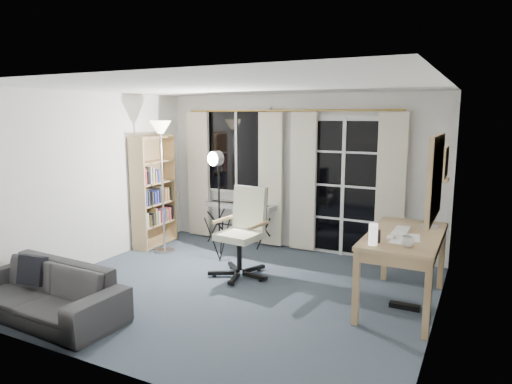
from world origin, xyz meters
TOP-DOWN VIEW (x-y plane):
  - floor at (0.00, 0.00)m, footprint 4.50×4.00m
  - window at (-1.05, 1.97)m, footprint 1.20×0.08m
  - french_door at (0.75, 1.97)m, footprint 1.32×0.09m
  - curtains at (-0.14, 1.88)m, footprint 3.60×0.07m
  - bookshelf at (-2.12, 1.09)m, footprint 0.31×0.83m
  - torchiere_lamp at (-1.72, 0.86)m, footprint 0.42×0.42m
  - keyboard_piano at (-0.85, 1.70)m, footprint 1.17×0.58m
  - studio_light at (-0.81, 0.93)m, footprint 0.34×0.35m
  - office_chair at (-0.15, 0.56)m, footprint 0.79×0.80m
  - desk at (1.88, 0.46)m, footprint 0.76×1.52m
  - monitor at (2.08, 0.91)m, footprint 0.20×0.59m
  - desk_clutter at (1.81, 0.22)m, footprint 0.48×0.92m
  - mug at (1.98, -0.04)m, footprint 0.13×0.11m
  - wall_mirror at (2.22, -0.35)m, footprint 0.04×0.94m
  - framed_print at (2.23, 0.55)m, footprint 0.03×0.42m
  - wall_shelf at (2.16, 1.05)m, footprint 0.16×0.30m
  - sofa at (-1.42, -1.55)m, footprint 1.88×0.62m

SIDE VIEW (x-z plane):
  - floor at x=0.00m, z-range -0.02..0.00m
  - sofa at x=-1.42m, z-range 0.00..0.73m
  - desk_clutter at x=1.81m, z-range 0.12..1.15m
  - keyboard_piano at x=-0.85m, z-range 0.22..1.06m
  - office_chair at x=-0.15m, z-range 0.10..1.26m
  - desk at x=1.88m, z-range 0.31..1.12m
  - bookshelf at x=-2.12m, z-range -0.05..1.72m
  - mug at x=1.98m, z-range 0.81..0.95m
  - french_door at x=0.75m, z-range -0.03..2.08m
  - curtains at x=-0.14m, z-range 0.03..2.16m
  - monitor at x=2.08m, z-range 0.87..1.37m
  - studio_light at x=-0.81m, z-range 0.49..2.10m
  - wall_shelf at x=2.16m, z-range 1.32..1.50m
  - window at x=-1.05m, z-range 0.80..2.20m
  - wall_mirror at x=2.22m, z-range 1.18..1.92m
  - framed_print at x=2.23m, z-range 1.44..1.76m
  - torchiere_lamp at x=-1.72m, z-range 0.61..2.61m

